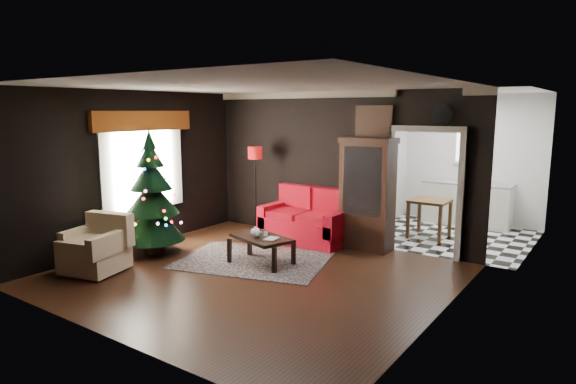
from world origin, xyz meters
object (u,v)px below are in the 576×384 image
Objects in this scene: curio_cabinet at (367,197)px; wall_clock at (443,115)px; loveseat at (306,216)px; christmas_tree at (152,194)px; armchair at (94,243)px; coffee_table at (261,250)px; teapot at (255,232)px; floor_lamp at (256,193)px; kitchen_table at (429,219)px.

wall_clock reaches higher than curio_cabinet.
christmas_tree is (-1.74, -2.15, 0.55)m from loveseat.
armchair reaches higher than coffee_table.
coffee_table is at bearing 77.78° from teapot.
christmas_tree is at bearing -165.23° from teapot.
armchair is at bearing -98.39° from floor_lamp.
kitchen_table is (1.68, 3.31, -0.17)m from teapot.
christmas_tree is 2.14m from coffee_table.
christmas_tree is 5.23m from kitchen_table.
loveseat is 1.25m from curio_cabinet.
coffee_table is (1.89, 0.60, -0.82)m from christmas_tree.
armchair is at bearing -116.61° from loveseat.
teapot is 3.54m from wall_clock.
floor_lamp reaches higher than kitchen_table.
curio_cabinet is at bearing 5.79° from floor_lamp.
christmas_tree is at bearing -128.96° from loveseat.
wall_clock is 0.43× the size of kitchen_table.
teapot is at bearing -118.65° from curio_cabinet.
curio_cabinet is 4.56m from armchair.
wall_clock is at bearing 8.53° from curio_cabinet.
armchair is 2.46m from teapot.
teapot is (-1.03, -1.88, -0.41)m from curio_cabinet.
curio_cabinet reaches higher than kitchen_table.
christmas_tree is at bearing -148.06° from wall_clock.
loveseat is 5.31× the size of wall_clock.
loveseat is 1.57m from coffee_table.
christmas_tree reaches higher than floor_lamp.
coffee_table is at bearing -48.97° from floor_lamp.
coffee_table is 3.64m from wall_clock.
floor_lamp is 2.12m from teapot.
curio_cabinet is at bearing 37.34° from armchair.
armchair reaches higher than teapot.
kitchen_table is at bearing 42.51° from loveseat.
wall_clock is at bearing 31.94° from christmas_tree.
wall_clock is 2.43m from kitchen_table.
loveseat is at bearing -169.17° from curio_cabinet.
floor_lamp reaches higher than armchair.
christmas_tree reaches higher than kitchen_table.
floor_lamp reaches higher than coffee_table.
christmas_tree is at bearing -162.26° from coffee_table.
loveseat reaches higher than coffee_table.
coffee_table is (-1.00, -1.76, -0.72)m from curio_cabinet.
armchair is 4.56× the size of teapot.
christmas_tree is 2.08× the size of coffee_table.
loveseat is 3.73m from armchair.
kitchen_table is (1.65, 3.19, 0.14)m from coffee_table.
wall_clock reaches higher than floor_lamp.
loveseat is 1.72× the size of coffee_table.
kitchen_table is (3.47, 4.98, -0.09)m from armchair.
floor_lamp reaches higher than loveseat.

